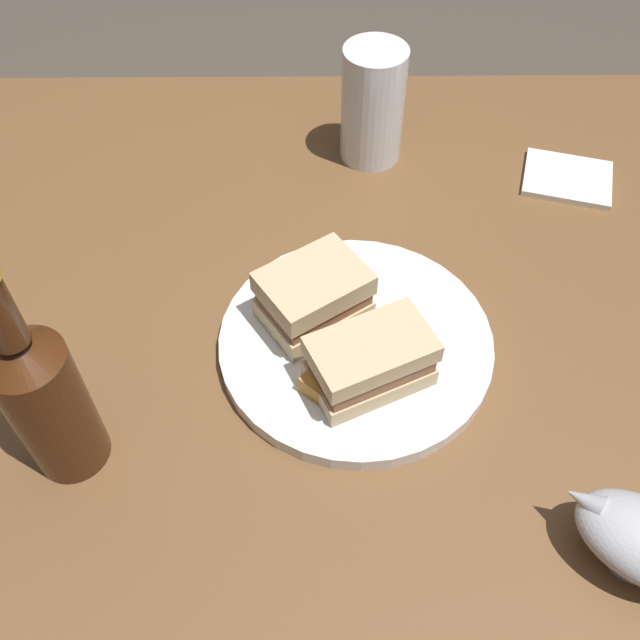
% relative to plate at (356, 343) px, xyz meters
% --- Properties ---
extents(ground_plane, '(6.00, 6.00, 0.00)m').
position_rel_plate_xyz_m(ground_plane, '(0.07, -0.03, -0.72)').
color(ground_plane, '#4C4238').
extents(dining_table, '(1.29, 0.96, 0.71)m').
position_rel_plate_xyz_m(dining_table, '(0.07, -0.03, -0.36)').
color(dining_table, brown).
rests_on(dining_table, ground).
extents(plate, '(0.29, 0.29, 0.02)m').
position_rel_plate_xyz_m(plate, '(0.00, 0.00, 0.00)').
color(plate, white).
rests_on(plate, dining_table).
extents(sandwich_half_left, '(0.13, 0.12, 0.07)m').
position_rel_plate_xyz_m(sandwich_half_left, '(0.04, -0.03, 0.04)').
color(sandwich_half_left, '#CCB284').
rests_on(sandwich_half_left, plate).
extents(sandwich_half_right, '(0.13, 0.11, 0.06)m').
position_rel_plate_xyz_m(sandwich_half_right, '(-0.01, 0.05, 0.04)').
color(sandwich_half_right, '#CCB284').
rests_on(sandwich_half_right, plate).
extents(potato_wedge_front, '(0.05, 0.03, 0.02)m').
position_rel_plate_xyz_m(potato_wedge_front, '(0.03, -0.01, 0.02)').
color(potato_wedge_front, '#B77F33').
rests_on(potato_wedge_front, plate).
extents(potato_wedge_middle, '(0.04, 0.06, 0.02)m').
position_rel_plate_xyz_m(potato_wedge_middle, '(0.01, 0.04, 0.02)').
color(potato_wedge_middle, gold).
rests_on(potato_wedge_middle, plate).
extents(potato_wedge_back, '(0.03, 0.05, 0.02)m').
position_rel_plate_xyz_m(potato_wedge_back, '(0.02, 0.04, 0.02)').
color(potato_wedge_back, gold).
rests_on(potato_wedge_back, plate).
extents(potato_wedge_left_edge, '(0.05, 0.05, 0.02)m').
position_rel_plate_xyz_m(potato_wedge_left_edge, '(0.03, 0.08, 0.02)').
color(potato_wedge_left_edge, '#B77F33').
rests_on(potato_wedge_left_edge, plate).
extents(pint_glass, '(0.08, 0.08, 0.15)m').
position_rel_plate_xyz_m(pint_glass, '(-0.03, -0.32, 0.06)').
color(pint_glass, white).
rests_on(pint_glass, dining_table).
extents(cider_bottle, '(0.07, 0.07, 0.26)m').
position_rel_plate_xyz_m(cider_bottle, '(0.27, 0.12, 0.09)').
color(cider_bottle, '#47230F').
rests_on(cider_bottle, dining_table).
extents(napkin, '(0.13, 0.12, 0.01)m').
position_rel_plate_xyz_m(napkin, '(-0.28, -0.27, -0.00)').
color(napkin, silver).
rests_on(napkin, dining_table).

